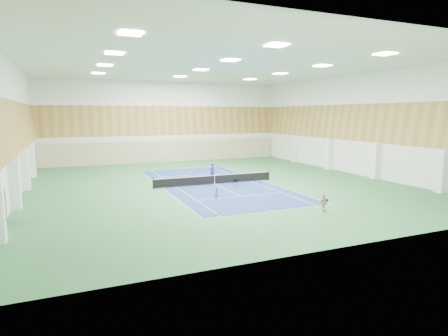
% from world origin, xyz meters
% --- Properties ---
extents(ground, '(40.00, 40.00, 0.00)m').
position_xyz_m(ground, '(0.00, 0.00, 0.00)').
color(ground, '#2E6C3D').
rests_on(ground, ground).
extents(room_shell, '(36.00, 40.00, 12.00)m').
position_xyz_m(room_shell, '(0.00, 0.00, 6.00)').
color(room_shell, white).
rests_on(room_shell, ground).
extents(wood_cladding, '(36.00, 40.00, 8.00)m').
position_xyz_m(wood_cladding, '(0.00, 0.00, 8.00)').
color(wood_cladding, '#B48343').
rests_on(wood_cladding, room_shell).
extents(ceiling_light_grid, '(21.40, 25.40, 0.06)m').
position_xyz_m(ceiling_light_grid, '(0.00, 0.00, 11.92)').
color(ceiling_light_grid, white).
rests_on(ceiling_light_grid, room_shell).
extents(court_surface, '(10.97, 23.77, 0.01)m').
position_xyz_m(court_surface, '(0.00, 0.00, 0.01)').
color(court_surface, navy).
rests_on(court_surface, ground).
extents(tennis_balls_scatter, '(10.57, 22.77, 0.07)m').
position_xyz_m(tennis_balls_scatter, '(0.00, 0.00, 0.05)').
color(tennis_balls_scatter, '#AFCF23').
rests_on(tennis_balls_scatter, ground).
extents(tennis_net, '(12.80, 0.10, 1.10)m').
position_xyz_m(tennis_net, '(0.00, 0.00, 0.55)').
color(tennis_net, black).
rests_on(tennis_net, ground).
extents(back_curtain, '(35.40, 0.16, 3.20)m').
position_xyz_m(back_curtain, '(0.00, 19.75, 1.60)').
color(back_curtain, '#C6B793').
rests_on(back_curtain, ground).
extents(door_left_a, '(0.08, 1.80, 2.20)m').
position_xyz_m(door_left_a, '(-17.92, -8.00, 1.10)').
color(door_left_a, '#593319').
rests_on(door_left_a, ground).
extents(door_left_b, '(0.08, 1.80, 2.20)m').
position_xyz_m(door_left_b, '(-17.92, 0.00, 1.10)').
color(door_left_b, '#593319').
rests_on(door_left_b, ground).
extents(coach, '(0.77, 0.62, 1.82)m').
position_xyz_m(coach, '(0.85, 2.88, 0.91)').
color(coach, '#21369B').
rests_on(coach, ground).
extents(child_court, '(0.51, 0.42, 0.97)m').
position_xyz_m(child_court, '(-2.33, -6.55, 0.48)').
color(child_court, gray).
rests_on(child_court, ground).
extents(child_apron, '(0.82, 0.45, 1.32)m').
position_xyz_m(child_apron, '(3.43, -13.44, 0.66)').
color(child_apron, tan).
rests_on(child_apron, ground).
extents(ball_cart, '(0.51, 0.51, 0.80)m').
position_xyz_m(ball_cart, '(1.27, -2.37, 0.40)').
color(ball_cart, black).
rests_on(ball_cart, ground).
extents(cone_svc_a, '(0.17, 0.17, 0.19)m').
position_xyz_m(cone_svc_a, '(-3.60, -6.31, 0.09)').
color(cone_svc_a, '#F1520C').
rests_on(cone_svc_a, ground).
extents(cone_svc_b, '(0.22, 0.22, 0.24)m').
position_xyz_m(cone_svc_b, '(-1.79, -6.24, 0.12)').
color(cone_svc_b, '#D6440B').
rests_on(cone_svc_b, ground).
extents(cone_svc_c, '(0.20, 0.20, 0.21)m').
position_xyz_m(cone_svc_c, '(0.87, -6.49, 0.11)').
color(cone_svc_c, orange).
rests_on(cone_svc_c, ground).
extents(cone_svc_d, '(0.20, 0.20, 0.22)m').
position_xyz_m(cone_svc_d, '(3.89, -6.87, 0.11)').
color(cone_svc_d, orange).
rests_on(cone_svc_d, ground).
extents(cone_base_a, '(0.22, 0.22, 0.24)m').
position_xyz_m(cone_base_a, '(-4.22, -11.44, 0.12)').
color(cone_base_a, '#FF5B0D').
rests_on(cone_base_a, ground).
extents(cone_base_b, '(0.19, 0.19, 0.21)m').
position_xyz_m(cone_base_b, '(-1.68, -11.65, 0.11)').
color(cone_base_b, orange).
rests_on(cone_base_b, ground).
extents(cone_base_c, '(0.20, 0.20, 0.22)m').
position_xyz_m(cone_base_c, '(0.91, -11.67, 0.11)').
color(cone_base_c, '#F1460C').
rests_on(cone_base_c, ground).
extents(cone_base_d, '(0.20, 0.20, 0.22)m').
position_xyz_m(cone_base_d, '(3.80, -11.64, 0.11)').
color(cone_base_d, '#FF430D').
rests_on(cone_base_d, ground).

